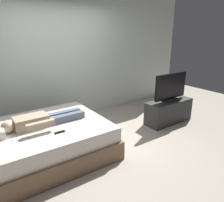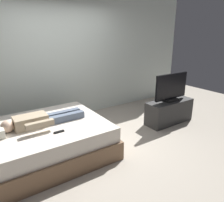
{
  "view_description": "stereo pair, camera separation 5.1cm",
  "coord_description": "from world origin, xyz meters",
  "px_view_note": "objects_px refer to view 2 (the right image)",
  "views": [
    {
      "loc": [
        -1.7,
        -2.86,
        1.94
      ],
      "look_at": [
        0.47,
        0.24,
        0.69
      ],
      "focal_mm": 34.33,
      "sensor_mm": 36.0,
      "label": 1
    },
    {
      "loc": [
        -1.66,
        -2.89,
        1.94
      ],
      "look_at": [
        0.47,
        0.24,
        0.69
      ],
      "focal_mm": 34.33,
      "sensor_mm": 36.0,
      "label": 2
    }
  ],
  "objects_px": {
    "bed": "(41,142)",
    "remote": "(59,132)",
    "tv": "(171,88)",
    "tv_stand": "(169,112)",
    "person": "(40,120)"
  },
  "relations": [
    {
      "from": "bed",
      "to": "tv_stand",
      "type": "relative_size",
      "value": 1.9
    },
    {
      "from": "person",
      "to": "tv_stand",
      "type": "distance_m",
      "value": 2.74
    },
    {
      "from": "tv_stand",
      "to": "tv",
      "type": "xyz_separation_m",
      "value": [
        0.0,
        0.0,
        0.53
      ]
    },
    {
      "from": "bed",
      "to": "tv",
      "type": "height_order",
      "value": "tv"
    },
    {
      "from": "person",
      "to": "remote",
      "type": "bearing_deg",
      "value": -69.53
    },
    {
      "from": "tv",
      "to": "remote",
      "type": "bearing_deg",
      "value": -176.0
    },
    {
      "from": "remote",
      "to": "tv",
      "type": "bearing_deg",
      "value": 4.0
    },
    {
      "from": "person",
      "to": "tv_stand",
      "type": "bearing_deg",
      "value": -4.77
    },
    {
      "from": "tv_stand",
      "to": "tv",
      "type": "distance_m",
      "value": 0.53
    },
    {
      "from": "bed",
      "to": "remote",
      "type": "bearing_deg",
      "value": -65.19
    },
    {
      "from": "tv",
      "to": "bed",
      "type": "bearing_deg",
      "value": 175.6
    },
    {
      "from": "tv",
      "to": "tv_stand",
      "type": "bearing_deg",
      "value": 0.0
    },
    {
      "from": "person",
      "to": "tv",
      "type": "height_order",
      "value": "tv"
    },
    {
      "from": "remote",
      "to": "tv_stand",
      "type": "xyz_separation_m",
      "value": [
        2.56,
        0.18,
        -0.3
      ]
    },
    {
      "from": "bed",
      "to": "person",
      "type": "bearing_deg",
      "value": 28.1
    }
  ]
}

